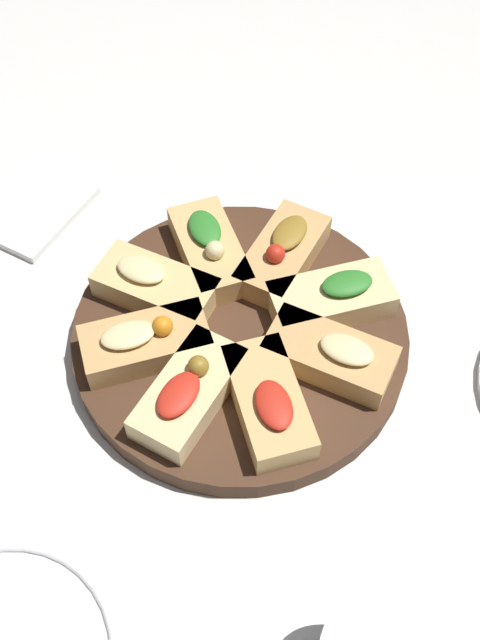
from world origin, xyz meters
name	(u,v)px	position (x,y,z in m)	size (l,w,h in m)	color
ground_plane	(240,343)	(0.00, 0.00, 0.00)	(3.00, 3.00, 0.00)	silver
serving_board	(240,336)	(0.00, 0.00, 0.01)	(0.34, 0.34, 0.03)	#422819
focaccia_slice_0	(269,401)	(0.06, 0.08, 0.04)	(0.12, 0.13, 0.04)	tan
focaccia_slice_1	(331,355)	(-0.02, 0.09, 0.04)	(0.09, 0.13, 0.04)	tan
focaccia_slice_2	(332,298)	(-0.08, 0.06, 0.04)	(0.13, 0.12, 0.04)	#E5C689
focaccia_slice_3	(283,253)	(-0.09, -0.02, 0.04)	(0.13, 0.08, 0.05)	tan
focaccia_slice_4	(210,249)	(-0.05, -0.08, 0.04)	(0.11, 0.14, 0.05)	tan
focaccia_slice_5	(155,286)	(0.02, -0.09, 0.04)	(0.09, 0.13, 0.04)	#DBB775
focaccia_slice_6	(145,342)	(0.08, -0.05, 0.04)	(0.13, 0.12, 0.05)	tan
focaccia_slice_7	(189,392)	(0.10, 0.02, 0.04)	(0.13, 0.08, 0.05)	#E5C689
napkin_stack	(30,208)	(0.01, -0.31, 0.01)	(0.13, 0.11, 0.01)	white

